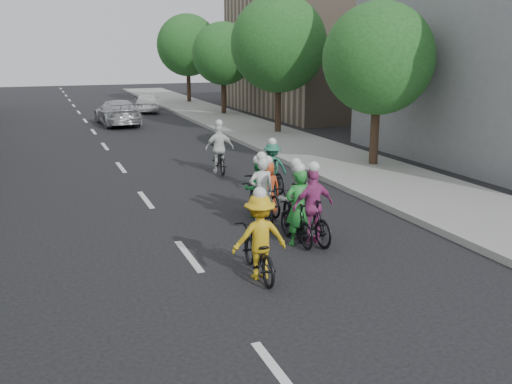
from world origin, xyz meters
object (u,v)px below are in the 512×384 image
cyclist_6 (294,208)px  cyclist_8 (219,154)px  cyclist_1 (257,193)px  cyclist_7 (271,171)px  cyclist_5 (297,216)px  cyclist_3 (312,213)px  cyclist_4 (267,193)px  follow_car_lead (117,112)px  follow_car_trail (147,102)px  cyclist_2 (259,244)px  cyclist_0 (260,201)px

cyclist_6 → cyclist_8: size_ratio=1.07×
cyclist_1 → cyclist_7: 2.75m
cyclist_7 → cyclist_8: 3.35m
cyclist_6 → cyclist_8: (0.47, 7.39, -0.02)m
cyclist_5 → cyclist_8: size_ratio=0.99×
cyclist_1 → cyclist_5: 2.33m
cyclist_3 → cyclist_8: 8.04m
cyclist_7 → cyclist_8: bearing=-82.3°
cyclist_3 → cyclist_4: 2.64m
follow_car_lead → cyclist_8: bearing=93.0°
follow_car_lead → follow_car_trail: bearing=-118.2°
cyclist_2 → cyclist_5: bearing=-131.6°
cyclist_5 → cyclist_6: cyclist_5 is taller
follow_car_trail → cyclist_0: bearing=96.1°
cyclist_0 → cyclist_2: bearing=70.9°
cyclist_0 → cyclist_4: cyclist_0 is taller
cyclist_2 → cyclist_7: (2.85, 6.20, -0.01)m
cyclist_8 → follow_car_trail: (1.29, 20.61, 0.03)m
cyclist_2 → cyclist_7: size_ratio=1.05×
cyclist_3 → follow_car_trail: size_ratio=0.47×
follow_car_lead → cyclist_7: bearing=94.0°
cyclist_1 → cyclist_5: (0.07, -2.33, 0.02)m
cyclist_4 → cyclist_8: (0.36, 5.39, 0.09)m
cyclist_8 → follow_car_trail: cyclist_8 is taller
cyclist_4 → cyclist_8: size_ratio=0.95×
follow_car_trail → cyclist_5: bearing=96.8°
cyclist_5 → follow_car_lead: size_ratio=0.38×
cyclist_3 → cyclist_8: size_ratio=1.00×
cyclist_1 → cyclist_7: size_ratio=1.05×
cyclist_2 → follow_car_trail: size_ratio=0.47×
cyclist_6 → cyclist_7: (1.13, 4.11, -0.01)m
cyclist_0 → cyclist_1: (0.15, 0.61, 0.04)m
cyclist_2 → follow_car_trail: 30.28m
cyclist_4 → cyclist_6: size_ratio=0.88×
cyclist_2 → cyclist_1: bearing=-106.9°
follow_car_trail → cyclist_4: bearing=97.1°
cyclist_3 → cyclist_8: bearing=-96.9°
cyclist_3 → cyclist_2: bearing=33.3°
follow_car_lead → cyclist_2: bearing=85.3°
cyclist_8 → cyclist_0: bearing=88.4°
cyclist_4 → follow_car_lead: (-1.23, 19.81, 0.17)m
cyclist_5 → follow_car_lead: bearing=-88.9°
cyclist_0 → follow_car_trail: bearing=-91.6°
cyclist_0 → cyclist_6: size_ratio=0.91×
cyclist_0 → cyclist_7: cyclist_0 is taller
cyclist_0 → cyclist_1: bearing=-100.7°
cyclist_4 → cyclist_5: bearing=83.4°
cyclist_2 → cyclist_8: (2.19, 9.48, -0.01)m
cyclist_2 → cyclist_3: size_ratio=0.99×
cyclist_0 → cyclist_5: cyclist_5 is taller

